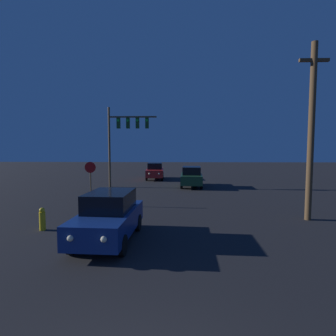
{
  "coord_description": "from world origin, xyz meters",
  "views": [
    {
      "loc": [
        0.47,
        -2.38,
        3.33
      ],
      "look_at": [
        0.0,
        13.23,
        2.14
      ],
      "focal_mm": 28.0,
      "sensor_mm": 36.0,
      "label": 1
    }
  ],
  "objects_px": {
    "car_near": "(109,216)",
    "stop_sign": "(90,176)",
    "traffic_signal_mast": "(124,132)",
    "utility_pole": "(311,130)",
    "car_far": "(155,171)",
    "fire_hydrant": "(42,219)",
    "car_mid": "(191,177)"
  },
  "relations": [
    {
      "from": "car_near",
      "to": "stop_sign",
      "type": "xyz_separation_m",
      "value": [
        -2.52,
        5.67,
        0.86
      ]
    },
    {
      "from": "traffic_signal_mast",
      "to": "utility_pole",
      "type": "xyz_separation_m",
      "value": [
        10.57,
        -9.95,
        -0.54
      ]
    },
    {
      "from": "car_far",
      "to": "traffic_signal_mast",
      "type": "distance_m",
      "value": 7.28
    },
    {
      "from": "utility_pole",
      "to": "car_near",
      "type": "bearing_deg",
      "value": -160.67
    },
    {
      "from": "utility_pole",
      "to": "fire_hydrant",
      "type": "height_order",
      "value": "utility_pole"
    },
    {
      "from": "car_near",
      "to": "car_far",
      "type": "height_order",
      "value": "same"
    },
    {
      "from": "traffic_signal_mast",
      "to": "car_mid",
      "type": "bearing_deg",
      "value": 3.42
    },
    {
      "from": "car_mid",
      "to": "utility_pole",
      "type": "relative_size",
      "value": 0.52
    },
    {
      "from": "car_far",
      "to": "fire_hydrant",
      "type": "distance_m",
      "value": 17.96
    },
    {
      "from": "utility_pole",
      "to": "fire_hydrant",
      "type": "xyz_separation_m",
      "value": [
        -11.55,
        -1.91,
        -3.69
      ]
    },
    {
      "from": "car_near",
      "to": "traffic_signal_mast",
      "type": "relative_size",
      "value": 0.62
    },
    {
      "from": "car_mid",
      "to": "stop_sign",
      "type": "bearing_deg",
      "value": -126.28
    },
    {
      "from": "car_mid",
      "to": "fire_hydrant",
      "type": "xyz_separation_m",
      "value": [
        -6.75,
        -12.21,
        -0.42
      ]
    },
    {
      "from": "stop_sign",
      "to": "car_mid",
      "type": "bearing_deg",
      "value": 50.6
    },
    {
      "from": "car_mid",
      "to": "traffic_signal_mast",
      "type": "distance_m",
      "value": 6.92
    },
    {
      "from": "car_near",
      "to": "stop_sign",
      "type": "bearing_deg",
      "value": -63.3
    },
    {
      "from": "car_far",
      "to": "car_near",
      "type": "bearing_deg",
      "value": 87.36
    },
    {
      "from": "car_mid",
      "to": "fire_hydrant",
      "type": "relative_size",
      "value": 4.5
    },
    {
      "from": "car_near",
      "to": "stop_sign",
      "type": "distance_m",
      "value": 6.27
    },
    {
      "from": "car_far",
      "to": "fire_hydrant",
      "type": "relative_size",
      "value": 4.48
    },
    {
      "from": "fire_hydrant",
      "to": "traffic_signal_mast",
      "type": "bearing_deg",
      "value": 85.24
    },
    {
      "from": "car_mid",
      "to": "traffic_signal_mast",
      "type": "xyz_separation_m",
      "value": [
        -5.77,
        -0.34,
        3.81
      ]
    },
    {
      "from": "car_near",
      "to": "car_far",
      "type": "distance_m",
      "value": 18.76
    },
    {
      "from": "stop_sign",
      "to": "utility_pole",
      "type": "xyz_separation_m",
      "value": [
        11.06,
        -2.68,
        2.4
      ]
    },
    {
      "from": "traffic_signal_mast",
      "to": "fire_hydrant",
      "type": "bearing_deg",
      "value": -94.76
    },
    {
      "from": "car_near",
      "to": "fire_hydrant",
      "type": "xyz_separation_m",
      "value": [
        -3.01,
        1.09,
        -0.42
      ]
    },
    {
      "from": "car_far",
      "to": "utility_pole",
      "type": "height_order",
      "value": "utility_pole"
    },
    {
      "from": "car_near",
      "to": "fire_hydrant",
      "type": "distance_m",
      "value": 3.23
    },
    {
      "from": "utility_pole",
      "to": "fire_hydrant",
      "type": "distance_m",
      "value": 12.28
    },
    {
      "from": "car_far",
      "to": "traffic_signal_mast",
      "type": "bearing_deg",
      "value": 67.29
    },
    {
      "from": "car_mid",
      "to": "traffic_signal_mast",
      "type": "height_order",
      "value": "traffic_signal_mast"
    },
    {
      "from": "stop_sign",
      "to": "utility_pole",
      "type": "bearing_deg",
      "value": -13.6
    }
  ]
}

